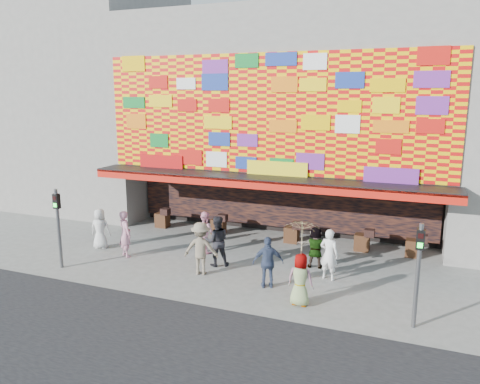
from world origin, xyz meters
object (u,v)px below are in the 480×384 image
Objects in this scene: ped_f at (316,247)px; ped_h at (329,254)px; ped_e at (268,262)px; ped_g at (300,280)px; ped_a at (100,229)px; signal_left at (58,219)px; ped_i at (205,232)px; ped_c at (217,241)px; ped_b at (125,234)px; parasol at (302,237)px; ped_d at (201,248)px; signal_right at (418,264)px.

ped_f is 0.87× the size of ped_h.
ped_g is at bearing 122.61° from ped_e.
signal_left is at bearing 76.89° from ped_a.
ped_c is at bearing 159.81° from ped_i.
ped_b is 0.97× the size of ped_c.
parasol is (0.00, 0.00, 1.36)m from ped_g.
ped_a is 1.07× the size of ped_f.
ped_c is (5.38, -0.05, 0.12)m from ped_a.
ped_a reaches higher than ped_f.
ped_b is at bearing 7.08° from ped_f.
parasol reaches higher than ped_a.
ped_i reaches higher than ped_f.
ped_b is at bearing -22.60° from ped_d.
ped_c is at bearing -27.91° from ped_g.
signal_right is at bearing -175.13° from ped_i.
ped_b is at bearing -11.13° from ped_g.
ped_c is at bearing 13.30° from ped_f.
ped_i is (-5.27, 1.03, -0.06)m from ped_h.
signal_right is (12.40, 0.00, 0.00)m from signal_left.
signal_right is 1.56× the size of ped_d.
ped_b is 7.77m from ped_g.
ped_a is 0.88× the size of ped_d.
ped_b is 3.83m from ped_c.
signal_left reaches higher than ped_d.
ped_g is at bearing 149.93° from ped_d.
ped_d is (5.14, 1.36, -0.90)m from signal_left.
signal_left is 1.89× the size of ped_f.
signal_right is 1.56× the size of ped_c.
signal_left is at bearing -5.10° from ped_c.
ped_d reaches higher than ped_g.
ped_c is at bearing 164.88° from ped_a.
ped_a is (-0.06, 2.40, -1.02)m from signal_left.
ped_i reaches higher than ped_g.
ped_i is (-0.91, 2.23, -0.11)m from ped_d.
ped_e is at bearing 52.47° from ped_h.
ped_b is 3.67m from ped_d.
ped_h is at bearing 80.12° from parasol.
ped_a is at bearing -29.45° from ped_c.
ped_d is at bearing -14.66° from ped_g.
signal_left reaches higher than ped_g.
ped_d is (3.63, -0.57, 0.02)m from ped_b.
parasol is at bearing -163.19° from ped_b.
ped_b is at bearing -22.68° from ped_c.
signal_right reaches higher than ped_a.
ped_a is 9.57m from ped_h.
signal_left is 1.60× the size of ped_b.
signal_right is 3.33m from parasol.
parasol reaches higher than ped_g.
signal_left is 1.56× the size of ped_c.
ped_d is at bearing -28.66° from ped_e.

